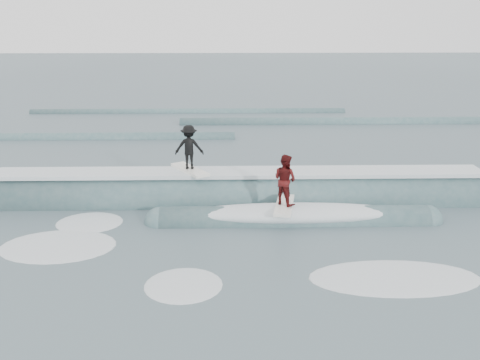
{
  "coord_description": "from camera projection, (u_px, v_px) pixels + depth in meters",
  "views": [
    {
      "loc": [
        -0.37,
        -15.25,
        6.73
      ],
      "look_at": [
        0.0,
        2.65,
        1.1
      ],
      "focal_mm": 40.0,
      "sensor_mm": 36.0,
      "label": 1
    }
  ],
  "objects": [
    {
      "name": "surfer_black",
      "position": [
        189.0,
        149.0,
        19.43
      ],
      "size": [
        1.54,
        1.98,
        1.72
      ],
      "color": "white",
      "rests_on": "ground"
    },
    {
      "name": "far_swells",
      "position": [
        216.0,
        125.0,
        33.39
      ],
      "size": [
        40.59,
        8.65,
        0.8
      ],
      "color": "#3A5C62",
      "rests_on": "ground"
    },
    {
      "name": "breaking_wave",
      "position": [
        248.0,
        202.0,
        19.71
      ],
      "size": [
        21.07,
        3.86,
        2.15
      ],
      "color": "#3A5C62",
      "rests_on": "ground"
    },
    {
      "name": "whitewater",
      "position": [
        205.0,
        259.0,
        15.25
      ],
      "size": [
        13.13,
        6.19,
        0.1
      ],
      "color": "white",
      "rests_on": "ground"
    },
    {
      "name": "surfer_red",
      "position": [
        285.0,
        182.0,
        17.57
      ],
      "size": [
        1.04,
        2.07,
        1.8
      ],
      "color": "white",
      "rests_on": "ground"
    },
    {
      "name": "ground",
      "position": [
        242.0,
        239.0,
        16.57
      ],
      "size": [
        160.0,
        160.0,
        0.0
      ],
      "primitive_type": "plane",
      "color": "#3A4955",
      "rests_on": "ground"
    }
  ]
}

